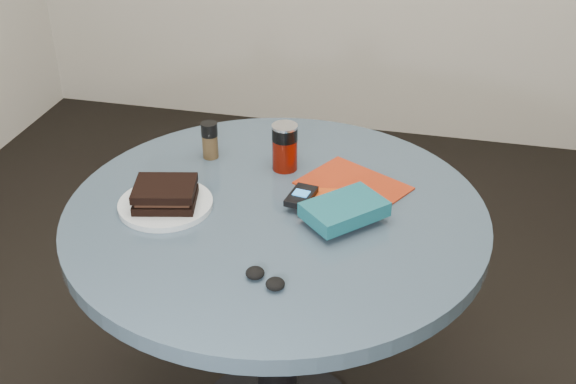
% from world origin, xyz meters
% --- Properties ---
extents(table, '(1.00, 1.00, 0.75)m').
position_xyz_m(table, '(0.00, 0.00, 0.59)').
color(table, black).
rests_on(table, ground).
extents(plate, '(0.23, 0.23, 0.01)m').
position_xyz_m(plate, '(-0.26, -0.05, 0.76)').
color(plate, silver).
rests_on(plate, table).
extents(sandwich, '(0.16, 0.15, 0.05)m').
position_xyz_m(sandwich, '(-0.25, -0.06, 0.79)').
color(sandwich, black).
rests_on(sandwich, plate).
extents(soda_can, '(0.08, 0.08, 0.12)m').
position_xyz_m(soda_can, '(-0.02, 0.19, 0.81)').
color(soda_can, '#5D0E04').
rests_on(soda_can, table).
extents(pepper_grinder, '(0.05, 0.05, 0.10)m').
position_xyz_m(pepper_grinder, '(-0.23, 0.21, 0.80)').
color(pepper_grinder, '#48361F').
rests_on(pepper_grinder, table).
extents(magazine, '(0.30, 0.28, 0.00)m').
position_xyz_m(magazine, '(0.16, 0.14, 0.75)').
color(magazine, '#9F280E').
rests_on(magazine, table).
extents(red_book, '(0.18, 0.13, 0.01)m').
position_xyz_m(red_book, '(0.13, 0.04, 0.76)').
color(red_book, '#BF3E0F').
rests_on(red_book, magazine).
extents(novel, '(0.21, 0.21, 0.03)m').
position_xyz_m(novel, '(0.17, -0.02, 0.79)').
color(novel, '#14525F').
rests_on(novel, red_book).
extents(mp3_player, '(0.07, 0.10, 0.02)m').
position_xyz_m(mp3_player, '(0.06, 0.03, 0.78)').
color(mp3_player, black).
rests_on(mp3_player, red_book).
extents(headphones, '(0.10, 0.08, 0.02)m').
position_xyz_m(headphones, '(0.05, -0.28, 0.76)').
color(headphones, black).
rests_on(headphones, table).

